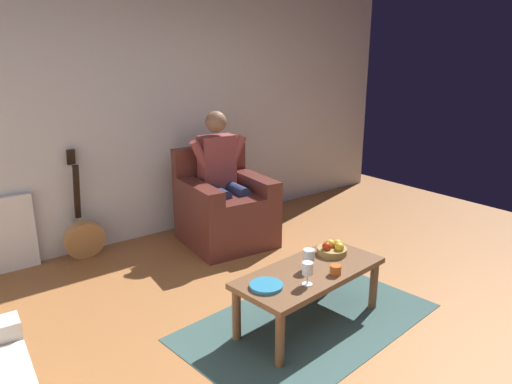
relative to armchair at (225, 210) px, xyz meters
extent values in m
plane|color=#996034|center=(0.35, 2.04, -0.34)|extent=(7.21, 7.21, 0.00)
cube|color=silver|center=(0.35, -0.67, 0.93)|extent=(6.41, 0.06, 2.54)
cube|color=#344F4C|center=(0.38, 1.62, -0.34)|extent=(1.92, 1.28, 0.01)
cube|color=#5A2822|center=(0.00, 0.04, -0.13)|extent=(0.87, 0.90, 0.43)
cube|color=#5A2822|center=(0.01, 0.10, 0.14)|extent=(0.51, 0.74, 0.10)
cube|color=#5A2822|center=(-0.30, 0.07, 0.21)|extent=(0.26, 0.83, 0.24)
cube|color=#5A2822|center=(0.31, 0.00, 0.21)|extent=(0.26, 0.83, 0.24)
cube|color=#5A2822|center=(-0.03, -0.31, 0.34)|extent=(0.80, 0.20, 0.51)
cube|color=brown|center=(-0.01, -0.14, 0.46)|extent=(0.37, 0.22, 0.54)
sphere|color=brown|center=(-0.01, -0.14, 0.87)|extent=(0.21, 0.21, 0.21)
cylinder|color=#242C4D|center=(-0.10, 0.06, 0.20)|extent=(0.17, 0.39, 0.13)
cylinder|color=#242C4D|center=(-0.08, 0.25, -0.08)|extent=(0.13, 0.13, 0.53)
cylinder|color=brown|center=(-0.22, -0.07, 0.58)|extent=(0.21, 0.11, 0.29)
cylinder|color=#242C4D|center=(0.11, 0.04, 0.20)|extent=(0.17, 0.39, 0.13)
cylinder|color=#242C4D|center=(0.13, 0.23, -0.08)|extent=(0.13, 0.13, 0.53)
cylinder|color=brown|center=(0.20, -0.11, 0.58)|extent=(0.21, 0.11, 0.29)
cube|color=brown|center=(0.38, 1.62, 0.05)|extent=(1.16, 0.61, 0.04)
cylinder|color=brown|center=(-0.15, 1.77, -0.16)|extent=(0.06, 0.06, 0.37)
cylinder|color=brown|center=(0.86, 1.87, -0.16)|extent=(0.06, 0.06, 0.37)
cylinder|color=brown|center=(-0.11, 1.37, -0.16)|extent=(0.06, 0.06, 0.37)
cylinder|color=brown|center=(0.90, 1.47, -0.16)|extent=(0.06, 0.06, 0.37)
cylinder|color=#A97946|center=(1.27, -0.46, -0.16)|extent=(0.37, 0.16, 0.38)
cylinder|color=black|center=(1.27, -0.41, -0.14)|extent=(0.10, 0.02, 0.10)
cube|color=black|center=(1.27, -0.54, 0.29)|extent=(0.05, 0.12, 0.53)
cube|color=black|center=(1.27, -0.60, 0.61)|extent=(0.07, 0.05, 0.14)
cube|color=white|center=(1.92, -0.60, 0.00)|extent=(0.55, 0.06, 0.68)
cylinder|color=silver|center=(0.38, 1.61, 0.07)|extent=(0.07, 0.07, 0.01)
cylinder|color=silver|center=(0.38, 1.61, 0.11)|extent=(0.01, 0.01, 0.07)
cylinder|color=silver|center=(0.38, 1.61, 0.18)|extent=(0.08, 0.08, 0.08)
cylinder|color=#590C19|center=(0.38, 1.61, 0.16)|extent=(0.07, 0.07, 0.03)
cylinder|color=silver|center=(0.55, 1.77, 0.07)|extent=(0.07, 0.07, 0.01)
cylinder|color=silver|center=(0.55, 1.77, 0.11)|extent=(0.01, 0.01, 0.07)
cylinder|color=silver|center=(0.55, 1.77, 0.19)|extent=(0.07, 0.07, 0.08)
cylinder|color=#590C19|center=(0.55, 1.77, 0.16)|extent=(0.06, 0.06, 0.03)
cylinder|color=olive|center=(0.06, 1.53, 0.10)|extent=(0.22, 0.22, 0.05)
sphere|color=#B82D12|center=(0.11, 1.52, 0.14)|extent=(0.07, 0.07, 0.07)
sphere|color=gold|center=(0.05, 1.58, 0.14)|extent=(0.07, 0.07, 0.07)
sphere|color=gold|center=(0.01, 1.53, 0.14)|extent=(0.07, 0.07, 0.07)
sphere|color=gold|center=(0.05, 1.50, 0.14)|extent=(0.07, 0.07, 0.07)
cylinder|color=teal|center=(0.78, 1.63, 0.08)|extent=(0.22, 0.22, 0.02)
cylinder|color=#AA531E|center=(0.29, 1.78, 0.10)|extent=(0.08, 0.08, 0.07)
camera|label=1|loc=(2.52, 3.77, 1.53)|focal=33.36mm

